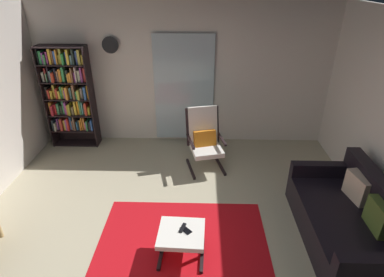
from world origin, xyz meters
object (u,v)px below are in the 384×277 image
at_px(leather_sofa, 349,221).
at_px(lounge_armchair, 205,137).
at_px(ottoman, 181,236).
at_px(wall_clock, 110,45).
at_px(tv_remote, 183,228).
at_px(cell_phone, 186,230).
at_px(bookshelf_near_tv, 69,94).

distance_m(leather_sofa, lounge_armchair, 2.44).
relative_size(lounge_armchair, ottoman, 1.89).
distance_m(lounge_armchair, wall_clock, 2.31).
xyz_separation_m(ottoman, tv_remote, (0.01, 0.05, 0.08)).
xyz_separation_m(leather_sofa, cell_phone, (-1.97, -0.29, 0.09)).
xyz_separation_m(cell_phone, wall_clock, (-1.44, 2.90, 1.47)).
height_order(ottoman, wall_clock, wall_clock).
height_order(lounge_armchair, tv_remote, lounge_armchair).
bearing_deg(tv_remote, bookshelf_near_tv, 147.45).
distance_m(bookshelf_near_tv, lounge_armchair, 2.62).
height_order(ottoman, cell_phone, cell_phone).
relative_size(leather_sofa, ottoman, 3.31).
xyz_separation_m(lounge_armchair, wall_clock, (-1.66, 0.92, 1.32)).
relative_size(bookshelf_near_tv, wall_clock, 6.48).
height_order(leather_sofa, tv_remote, leather_sofa).
bearing_deg(cell_phone, leather_sofa, -36.31).
xyz_separation_m(bookshelf_near_tv, lounge_armchair, (2.47, -0.73, -0.49)).
distance_m(lounge_armchair, ottoman, 2.03).
bearing_deg(ottoman, bookshelf_near_tv, 128.79).
bearing_deg(wall_clock, bookshelf_near_tv, -166.76).
relative_size(bookshelf_near_tv, lounge_armchair, 1.84).
distance_m(bookshelf_near_tv, leather_sofa, 4.91).
distance_m(cell_phone, wall_clock, 3.55).
relative_size(lounge_armchair, cell_phone, 7.30).
height_order(bookshelf_near_tv, leather_sofa, bookshelf_near_tv).
relative_size(ottoman, wall_clock, 1.86).
height_order(tv_remote, cell_phone, tv_remote).
relative_size(leather_sofa, cell_phone, 12.74).
relative_size(tv_remote, wall_clock, 0.50).
bearing_deg(bookshelf_near_tv, ottoman, -51.21).
relative_size(cell_phone, wall_clock, 0.48).
xyz_separation_m(leather_sofa, ottoman, (-2.02, -0.32, 0.01)).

